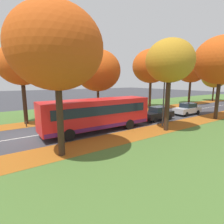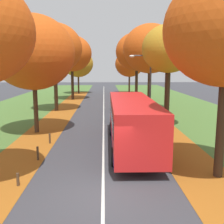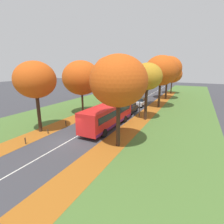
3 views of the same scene
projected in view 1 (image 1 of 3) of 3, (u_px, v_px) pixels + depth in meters
ground_plane at (23, 137)px, 14.53m from camera, size 160.00×160.00×0.00m
grass_verge_left at (133, 106)px, 33.08m from camera, size 12.00×90.00×0.01m
leaf_litter_left at (123, 112)px, 26.02m from camera, size 2.80×60.00×0.00m
leaf_litter_right at (176, 125)px, 18.53m from camera, size 2.80×60.00×0.00m
road_centre_line at (174, 113)px, 25.59m from camera, size 0.12×80.00×0.01m
tree_left_nearest at (21, 65)px, 18.05m from camera, size 4.73×4.73×8.45m
tree_left_near at (98, 71)px, 23.24m from camera, size 6.10×6.10×8.75m
tree_left_mid at (151, 66)px, 29.11m from camera, size 6.20×6.20×9.86m
tree_left_far at (191, 69)px, 34.47m from camera, size 6.05×6.05×9.77m
tree_left_distant at (215, 76)px, 39.99m from camera, size 5.68×5.68×8.23m
tree_right_nearest at (56, 48)px, 9.96m from camera, size 5.40×5.40×8.93m
tree_right_near at (170, 61)px, 15.56m from camera, size 4.29×4.29×8.34m
tree_right_mid at (221, 60)px, 20.45m from camera, size 6.20×6.20×9.83m
bollard_second at (26, 124)px, 17.82m from camera, size 0.12×0.12×0.57m
bollard_third at (57, 120)px, 19.48m from camera, size 0.12×0.12×0.75m
bollard_fourth at (83, 117)px, 21.21m from camera, size 0.12×0.12×0.69m
streetlamp_right at (162, 90)px, 17.84m from camera, size 1.89×0.28×6.00m
bus at (97, 113)px, 16.16m from camera, size 2.73×10.42×2.98m
car_black_lead at (158, 113)px, 20.87m from camera, size 1.85×4.23×1.62m
car_silver_following at (187, 109)px, 24.18m from camera, size 1.82×4.22×1.62m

